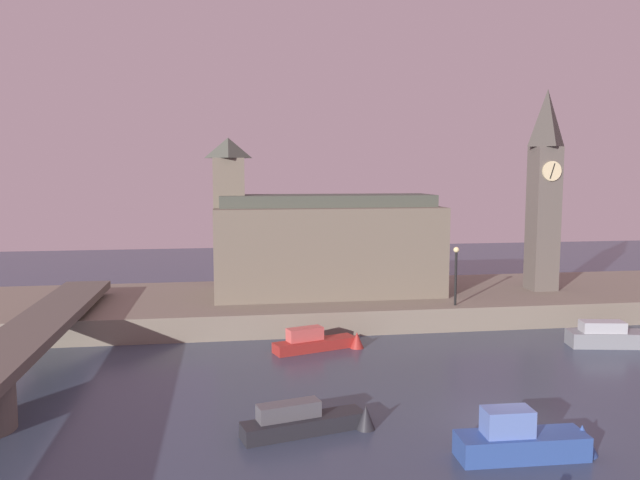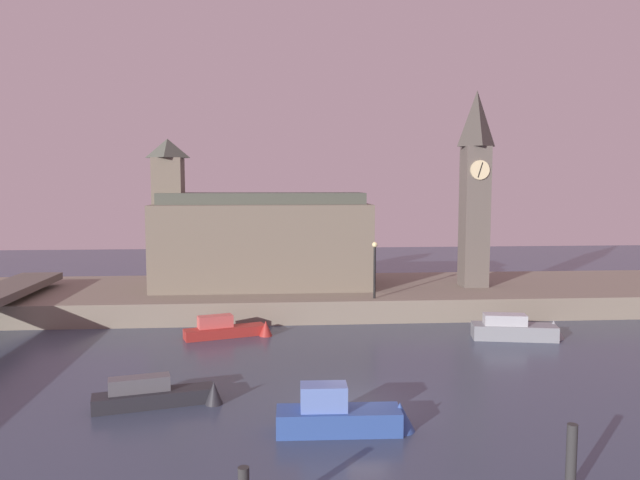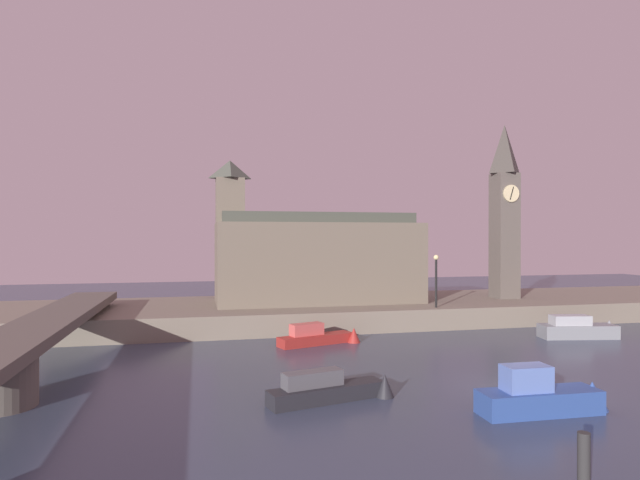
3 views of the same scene
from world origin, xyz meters
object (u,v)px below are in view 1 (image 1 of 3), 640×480
parliament_hall (321,244)px  boat_cruiser_grey (618,336)px  clock_tower (544,187)px  streetlamp (456,269)px  boat_dinghy_red (323,342)px  boat_barge_dark (314,421)px  boat_tour_blue (531,440)px

parliament_hall → boat_cruiser_grey: bearing=-34.1°
boat_cruiser_grey → clock_tower: bearing=88.6°
streetlamp → boat_dinghy_red: bearing=-159.0°
streetlamp → boat_barge_dark: bearing=-127.4°
boat_dinghy_red → boat_tour_blue: bearing=-70.0°
clock_tower → boat_tour_blue: 26.22m
boat_tour_blue → boat_cruiser_grey: (11.64, 12.40, -0.04)m
streetlamp → boat_tour_blue: 18.36m
boat_dinghy_red → boat_cruiser_grey: 16.89m
clock_tower → parliament_hall: 16.35m
clock_tower → boat_barge_dark: size_ratio=2.59×
clock_tower → boat_dinghy_red: size_ratio=2.58×
parliament_hall → boat_dinghy_red: 9.92m
clock_tower → boat_cruiser_grey: 12.59m
parliament_hall → boat_barge_dark: bearing=-99.3°
clock_tower → streetlamp: size_ratio=3.80×
parliament_hall → boat_cruiser_grey: size_ratio=2.77×
streetlamp → boat_cruiser_grey: streetlamp is taller
clock_tower → boat_barge_dark: clock_tower is taller
clock_tower → boat_barge_dark: 27.99m
boat_tour_blue → boat_cruiser_grey: size_ratio=0.92×
boat_dinghy_red → boat_barge_dark: bearing=-100.5°
clock_tower → streetlamp: 10.34m
clock_tower → boat_tour_blue: clock_tower is taller
parliament_hall → boat_barge_dark: size_ratio=2.85×
clock_tower → boat_cruiser_grey: bearing=-91.4°
clock_tower → boat_tour_blue: size_ratio=2.74×
clock_tower → streetlamp: (-8.00, -4.21, -5.02)m
boat_cruiser_grey → boat_barge_dark: bearing=-153.9°
boat_tour_blue → boat_barge_dark: bearing=156.0°
streetlamp → boat_tour_blue: streetlamp is taller
clock_tower → boat_cruiser_grey: size_ratio=2.52×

